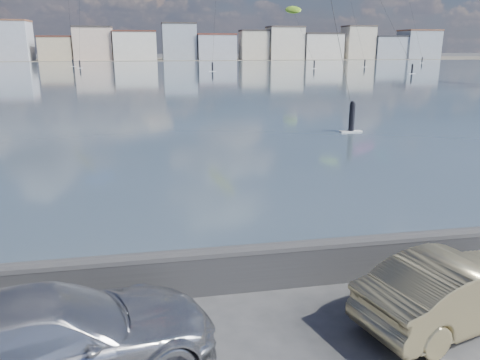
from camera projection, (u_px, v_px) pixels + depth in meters
name	position (u px, v px, depth m)	size (l,w,h in m)	color
bay_water	(155.00, 73.00, 94.32)	(500.00, 177.00, 0.00)	#374756
far_shore_strip	(152.00, 59.00, 196.81)	(500.00, 60.00, 0.00)	#4C473D
seawall	(206.00, 269.00, 10.28)	(400.00, 0.36, 1.08)	#28282B
far_buildings	(154.00, 44.00, 182.16)	(240.79, 13.26, 14.60)	#9EA8B7
car_silver	(45.00, 342.00, 7.37)	(2.26, 5.56, 1.61)	#B6B7BE
car_champagne	(458.00, 289.00, 9.16)	(1.50, 4.31, 1.42)	tan
kitesurfer_6	(293.00, 10.00, 121.11)	(4.58, 17.63, 16.37)	#8CD826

